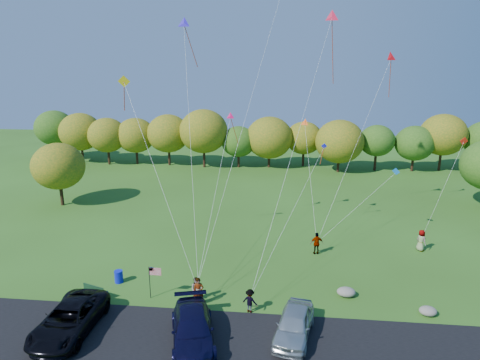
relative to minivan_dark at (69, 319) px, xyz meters
The scene contains 17 objects.
ground 10.68m from the minivan_dark, 22.47° to the left, with size 140.00×140.00×0.00m, color #2D5518.
asphalt_lane 9.87m from the minivan_dark, ahead, with size 44.00×6.00×0.06m, color black.
treeline 40.98m from the minivan_dark, 78.42° to the left, with size 75.95×27.24×8.33m.
minivan_dark is the anchor object (origin of this frame).
minivan_navy 7.30m from the minivan_dark, ahead, with size 2.32×5.70×1.66m, color black.
minivan_silver 12.97m from the minivan_dark, ahead, with size 1.90×4.72×1.61m, color #B2BABD.
flyer_a 7.79m from the minivan_dark, 28.56° to the left, with size 0.69×0.45×1.89m, color #4C4C59.
flyer_b 7.85m from the minivan_dark, 32.47° to the left, with size 0.81×0.63×1.66m, color #4C4C59.
flyer_c 10.73m from the minivan_dark, 17.73° to the left, with size 1.00×0.58×1.55m, color #4C4C59.
flyer_d 19.37m from the minivan_dark, 39.46° to the left, with size 1.09×0.46×1.87m, color #4C4C59.
flyer_e 27.42m from the minivan_dark, 30.41° to the left, with size 0.89×0.58×1.83m, color #4C4C59.
park_bench 3.87m from the minivan_dark, 93.94° to the left, with size 1.66×0.82×0.95m.
trash_barrel 6.09m from the minivan_dark, 84.69° to the left, with size 0.59×0.59×0.89m, color #0D1BC9.
flag_assembly 5.68m from the minivan_dark, 48.93° to the left, with size 0.84×0.55×2.27m.
boulder_near 17.52m from the minivan_dark, 19.42° to the left, with size 1.24×0.97×0.62m, color #A09D8C.
boulder_far 21.68m from the minivan_dark, 10.84° to the left, with size 1.08×0.90×0.56m, color slate.
kites_aloft 27.04m from the minivan_dark, 52.72° to the left, with size 26.31×11.68×20.70m.
Camera 1 is at (2.28, -24.58, 15.21)m, focal length 32.00 mm.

